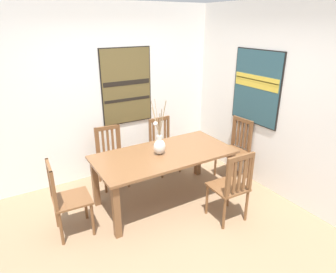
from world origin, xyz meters
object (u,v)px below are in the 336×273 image
dining_table (164,160)px  chair_0 (111,155)px  centerpiece_vase (159,145)px  chair_1 (231,185)px  painting_on_side_wall (256,87)px  chair_2 (235,148)px  chair_4 (164,144)px  painting_on_back_wall (127,86)px  chair_3 (66,197)px

dining_table → chair_0: bearing=118.4°
centerpiece_vase → chair_1: 1.07m
chair_1 → painting_on_side_wall: painting_on_side_wall is taller
chair_2 → chair_4: size_ratio=1.08×
chair_0 → painting_on_side_wall: painting_on_side_wall is taller
dining_table → chair_2: chair_2 is taller
centerpiece_vase → painting_on_back_wall: bearing=86.2°
centerpiece_vase → painting_on_back_wall: 1.33m
chair_1 → chair_3: 2.00m
chair_3 → chair_4: (1.81, 0.84, -0.02)m
centerpiece_vase → chair_4: size_ratio=0.83×
centerpiece_vase → chair_3: bearing=-178.8°
chair_0 → chair_2: bearing=-24.3°
chair_2 → chair_4: (-0.88, 0.79, -0.03)m
chair_4 → painting_on_back_wall: size_ratio=0.75×
chair_0 → chair_2: size_ratio=0.93×
centerpiece_vase → chair_2: 1.47m
dining_table → centerpiece_vase: centerpiece_vase is taller
chair_3 → painting_on_side_wall: size_ratio=0.86×
chair_0 → chair_1: chair_1 is taller
dining_table → painting_on_side_wall: size_ratio=1.73×
dining_table → chair_0: 0.98m
centerpiece_vase → chair_1: size_ratio=0.77×
chair_0 → chair_1: (0.95, -1.67, 0.02)m
chair_1 → chair_4: bearing=90.7°
chair_4 → painting_on_side_wall: bearing=-41.4°
chair_1 → painting_on_back_wall: (-0.48, 2.04, 0.93)m
centerpiece_vase → chair_3: centerpiece_vase is taller
chair_3 → painting_on_side_wall: painting_on_side_wall is taller
chair_0 → chair_1: 1.92m
chair_0 → chair_3: size_ratio=0.96×
dining_table → painting_on_back_wall: painting_on_back_wall is taller
chair_0 → chair_4: 0.93m
chair_1 → chair_4: chair_1 is taller
dining_table → centerpiece_vase: bearing=172.4°
chair_0 → chair_3: 1.24m
chair_4 → painting_on_back_wall: 1.14m
centerpiece_vase → chair_3: (-1.27, -0.03, -0.38)m
centerpiece_vase → painting_on_back_wall: painting_on_back_wall is taller
chair_0 → painting_on_side_wall: 2.42m
dining_table → chair_3: 1.35m
dining_table → painting_on_side_wall: painting_on_side_wall is taller
dining_table → chair_2: 1.36m
centerpiece_vase → chair_0: size_ratio=0.82×
chair_0 → painting_on_back_wall: (0.47, 0.37, 0.95)m
chair_4 → chair_3: bearing=-155.1°
chair_2 → painting_on_side_wall: 1.01m
dining_table → chair_3: size_ratio=2.00×
chair_2 → painting_on_side_wall: bearing=-38.4°
chair_2 → chair_3: (-2.69, -0.05, -0.01)m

